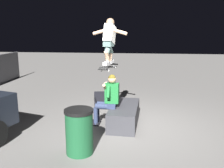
{
  "coord_description": "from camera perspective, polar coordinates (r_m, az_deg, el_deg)",
  "views": [
    {
      "loc": [
        -5.82,
        -0.24,
        2.38
      ],
      "look_at": [
        0.07,
        0.47,
        1.08
      ],
      "focal_mm": 39.7,
      "sensor_mm": 36.0,
      "label": 1
    }
  ],
  "objects": [
    {
      "name": "kicker_ramp",
      "position": [
        8.18,
        -1.13,
        -4.08
      ],
      "size": [
        1.17,
        1.04,
        0.39
      ],
      "color": "black",
      "rests_on": "ground"
    },
    {
      "name": "skater_airborne",
      "position": [
        6.2,
        -0.62,
        10.29
      ],
      "size": [
        0.63,
        0.89,
        1.12
      ],
      "color": "white"
    },
    {
      "name": "skateboard",
      "position": [
        6.21,
        -0.77,
        3.92
      ],
      "size": [
        1.04,
        0.38,
        0.13
      ],
      "color": "black"
    },
    {
      "name": "person_sitting_on_ledge",
      "position": [
        6.18,
        -0.97,
        -3.14
      ],
      "size": [
        0.59,
        0.76,
        1.31
      ],
      "color": "#2D3856",
      "rests_on": "ground"
    },
    {
      "name": "ledge_box_main",
      "position": [
        6.43,
        2.81,
        -7.09
      ],
      "size": [
        1.63,
        0.75,
        0.48
      ],
      "primitive_type": "cube",
      "rotation": [
        0.0,
        0.0,
        -0.05
      ],
      "color": "#38383D",
      "rests_on": "ground"
    },
    {
      "name": "trash_bin",
      "position": [
        4.93,
        -7.55,
        -10.76
      ],
      "size": [
        0.56,
        0.56,
        0.9
      ],
      "color": "#19512D",
      "rests_on": "ground"
    },
    {
      "name": "ground_plane",
      "position": [
        6.29,
        4.2,
        -9.87
      ],
      "size": [
        40.0,
        40.0,
        0.0
      ],
      "primitive_type": "plane",
      "color": "slate"
    }
  ]
}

